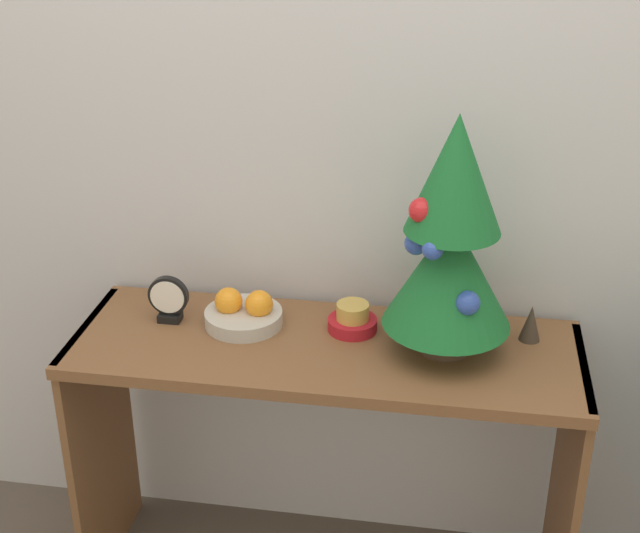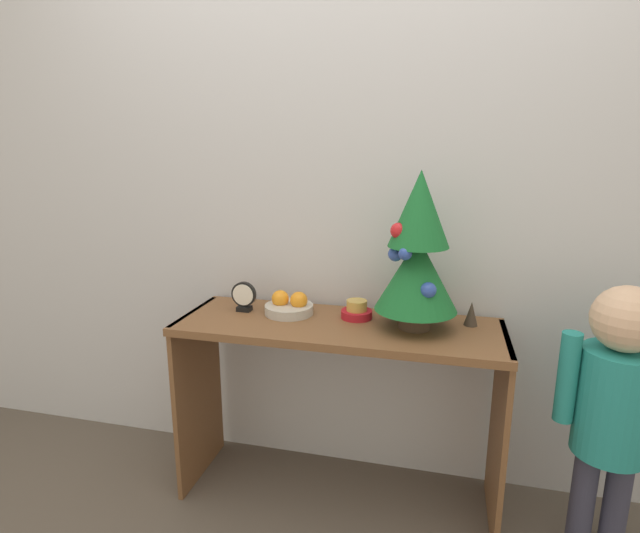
{
  "view_description": "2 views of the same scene",
  "coord_description": "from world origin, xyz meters",
  "px_view_note": "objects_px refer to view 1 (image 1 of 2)",
  "views": [
    {
      "loc": [
        0.29,
        -1.62,
        1.85
      ],
      "look_at": [
        -0.01,
        0.19,
        0.96
      ],
      "focal_mm": 50.0,
      "sensor_mm": 36.0,
      "label": 1
    },
    {
      "loc": [
        0.37,
        -1.54,
        1.4
      ],
      "look_at": [
        -0.07,
        0.19,
        0.97
      ],
      "focal_mm": 28.0,
      "sensor_mm": 36.0,
      "label": 2
    }
  ],
  "objects_px": {
    "mini_tree": "(451,241)",
    "singing_bowl": "(353,320)",
    "figurine": "(531,323)",
    "desk_clock": "(169,300)",
    "fruit_bowl": "(244,313)"
  },
  "relations": [
    {
      "from": "fruit_bowl",
      "to": "desk_clock",
      "type": "height_order",
      "value": "desk_clock"
    },
    {
      "from": "mini_tree",
      "to": "singing_bowl",
      "type": "relative_size",
      "value": 4.74
    },
    {
      "from": "singing_bowl",
      "to": "mini_tree",
      "type": "bearing_deg",
      "value": -14.51
    },
    {
      "from": "fruit_bowl",
      "to": "mini_tree",
      "type": "bearing_deg",
      "value": -5.21
    },
    {
      "from": "mini_tree",
      "to": "figurine",
      "type": "xyz_separation_m",
      "value": [
        0.2,
        0.08,
        -0.24
      ]
    },
    {
      "from": "singing_bowl",
      "to": "fruit_bowl",
      "type": "bearing_deg",
      "value": -177.24
    },
    {
      "from": "figurine",
      "to": "fruit_bowl",
      "type": "bearing_deg",
      "value": -177.1
    },
    {
      "from": "mini_tree",
      "to": "figurine",
      "type": "relative_size",
      "value": 6.3
    },
    {
      "from": "singing_bowl",
      "to": "desk_clock",
      "type": "bearing_deg",
      "value": -176.66
    },
    {
      "from": "mini_tree",
      "to": "singing_bowl",
      "type": "xyz_separation_m",
      "value": [
        -0.23,
        0.06,
        -0.26
      ]
    },
    {
      "from": "mini_tree",
      "to": "figurine",
      "type": "distance_m",
      "value": 0.32
    },
    {
      "from": "mini_tree",
      "to": "desk_clock",
      "type": "height_order",
      "value": "mini_tree"
    },
    {
      "from": "mini_tree",
      "to": "singing_bowl",
      "type": "distance_m",
      "value": 0.35
    },
    {
      "from": "mini_tree",
      "to": "singing_bowl",
      "type": "bearing_deg",
      "value": 165.49
    },
    {
      "from": "mini_tree",
      "to": "desk_clock",
      "type": "bearing_deg",
      "value": 177.36
    }
  ]
}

